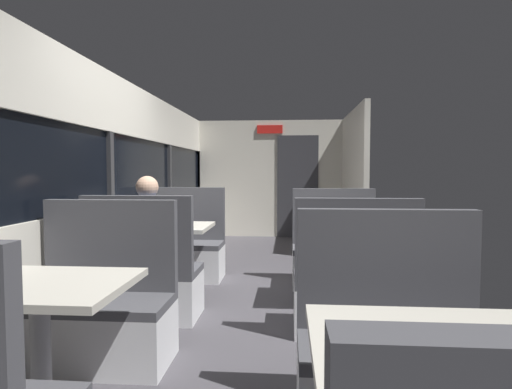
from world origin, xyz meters
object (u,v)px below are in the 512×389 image
at_px(dining_table_near_window, 39,301).
at_px(bench_near_window_facing_entry, 102,314).
at_px(seated_passenger, 147,257).
at_px(dining_table_front_aisle, 446,371).
at_px(dining_table_rear_aisle, 343,240).
at_px(bench_mid_window_facing_entry, 184,251).
at_px(bench_rear_aisle_facing_end, 354,293).
at_px(bench_mid_window_facing_end, 144,282).
at_px(bench_rear_aisle_facing_entry, 335,257).
at_px(dining_table_mid_window, 167,235).
at_px(bench_front_aisle_facing_entry, 392,365).

distance_m(dining_table_near_window, bench_near_window_facing_entry, 0.77).
bearing_deg(seated_passenger, bench_near_window_facing_entry, -90.00).
xyz_separation_m(dining_table_front_aisle, dining_table_rear_aisle, (0.00, 2.64, 0.00)).
height_order(bench_mid_window_facing_entry, bench_rear_aisle_facing_end, same).
distance_m(dining_table_front_aisle, bench_rear_aisle_facing_end, 1.97).
distance_m(bench_near_window_facing_entry, bench_rear_aisle_facing_end, 1.90).
relative_size(bench_mid_window_facing_end, dining_table_front_aisle, 1.22).
relative_size(dining_table_near_window, dining_table_front_aisle, 1.00).
bearing_deg(bench_rear_aisle_facing_entry, dining_table_near_window, -123.13).
height_order(dining_table_mid_window, dining_table_front_aisle, same).
bearing_deg(bench_mid_window_facing_entry, dining_table_mid_window, -90.00).
distance_m(bench_front_aisle_facing_entry, seated_passenger, 2.36).
height_order(bench_mid_window_facing_end, bench_rear_aisle_facing_end, same).
relative_size(dining_table_mid_window, bench_rear_aisle_facing_entry, 0.82).
height_order(bench_mid_window_facing_end, seated_passenger, seated_passenger).
bearing_deg(dining_table_mid_window, bench_rear_aisle_facing_entry, 15.59).
bearing_deg(seated_passenger, bench_rear_aisle_facing_entry, 32.18).
distance_m(dining_table_near_window, dining_table_front_aisle, 1.89).
height_order(dining_table_near_window, seated_passenger, seated_passenger).
bearing_deg(bench_mid_window_facing_entry, bench_rear_aisle_facing_end, -41.77).
distance_m(bench_mid_window_facing_end, dining_table_rear_aisle, 1.88).
bearing_deg(bench_rear_aisle_facing_end, dining_table_rear_aisle, 90.00).
xyz_separation_m(bench_near_window_facing_entry, seated_passenger, (0.00, 0.92, 0.21)).
relative_size(bench_front_aisle_facing_entry, bench_rear_aisle_facing_entry, 1.00).
distance_m(dining_table_near_window, bench_front_aisle_facing_entry, 1.82).
height_order(bench_mid_window_facing_end, bench_front_aisle_facing_entry, same).
distance_m(bench_near_window_facing_entry, bench_mid_window_facing_end, 0.84).
bearing_deg(dining_table_front_aisle, dining_table_rear_aisle, 90.00).
bearing_deg(bench_front_aisle_facing_entry, dining_table_front_aisle, -90.00).
distance_m(bench_near_window_facing_entry, bench_mid_window_facing_entry, 2.24).
distance_m(dining_table_near_window, bench_mid_window_facing_entry, 2.96).
xyz_separation_m(bench_mid_window_facing_entry, bench_front_aisle_facing_entry, (1.79, -2.84, 0.00)).
bearing_deg(dining_table_near_window, dining_table_mid_window, 90.00).
distance_m(dining_table_near_window, bench_rear_aisle_facing_entry, 3.29).
xyz_separation_m(bench_near_window_facing_entry, bench_rear_aisle_facing_end, (1.79, 0.64, 0.00)).
height_order(dining_table_mid_window, bench_mid_window_facing_end, bench_mid_window_facing_end).
xyz_separation_m(bench_front_aisle_facing_entry, seated_passenger, (-1.79, 1.52, 0.21)).
height_order(dining_table_rear_aisle, bench_rear_aisle_facing_entry, bench_rear_aisle_facing_entry).
relative_size(bench_front_aisle_facing_entry, seated_passenger, 0.87).
distance_m(dining_table_mid_window, bench_rear_aisle_facing_entry, 1.88).
bearing_deg(bench_mid_window_facing_end, bench_rear_aisle_facing_entry, 33.81).
distance_m(bench_mid_window_facing_entry, seated_passenger, 1.34).
bearing_deg(bench_rear_aisle_facing_entry, dining_table_front_aisle, -90.00).
xyz_separation_m(bench_near_window_facing_entry, bench_rear_aisle_facing_entry, (1.79, 2.04, 0.00)).
height_order(dining_table_near_window, bench_rear_aisle_facing_end, bench_rear_aisle_facing_end).
height_order(bench_near_window_facing_entry, bench_rear_aisle_facing_end, same).
bearing_deg(dining_table_front_aisle, bench_near_window_facing_entry, 144.02).
relative_size(dining_table_rear_aisle, bench_rear_aisle_facing_end, 0.82).
relative_size(dining_table_near_window, seated_passenger, 0.71).
relative_size(bench_front_aisle_facing_entry, bench_rear_aisle_facing_end, 1.00).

